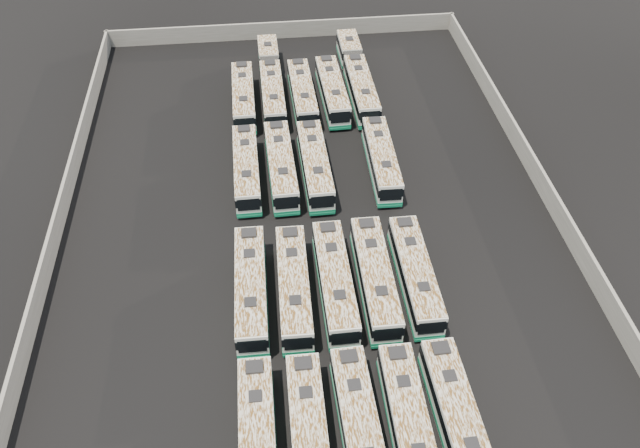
{
  "coord_description": "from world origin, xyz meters",
  "views": [
    {
      "loc": [
        -3.62,
        -39.54,
        39.41
      ],
      "look_at": [
        0.7,
        -0.84,
        1.6
      ],
      "focal_mm": 35.0,
      "sensor_mm": 36.0,
      "label": 1
    }
  ],
  "objects_px": {
    "bus_midback_left": "(281,166)",
    "bus_back_left": "(271,81)",
    "bus_front_left": "(309,437)",
    "bus_back_right": "(332,91)",
    "bus_midfront_far_left": "(251,288)",
    "bus_midback_far_right": "(381,160)",
    "bus_midback_center": "(315,165)",
    "bus_back_far_left": "(244,97)",
    "bus_back_far_right": "(357,76)",
    "bus_front_center": "(360,429)",
    "bus_front_far_right": "(457,419)",
    "bus_front_far_left": "(258,441)",
    "bus_midfront_far_right": "(415,274)",
    "bus_midback_far_left": "(247,169)",
    "bus_midfront_right": "(375,278)",
    "bus_back_center": "(303,94)",
    "bus_midfront_left": "(294,287)",
    "bus_midfront_center": "(335,282)",
    "bus_front_right": "(409,425)"
  },
  "relations": [
    {
      "from": "bus_front_far_right",
      "to": "bus_back_center",
      "type": "relative_size",
      "value": 1.01
    },
    {
      "from": "bus_front_left",
      "to": "bus_midback_far_right",
      "type": "distance_m",
      "value": 29.48
    },
    {
      "from": "bus_midfront_center",
      "to": "bus_back_right",
      "type": "relative_size",
      "value": 1.01
    },
    {
      "from": "bus_front_center",
      "to": "bus_midfront_right",
      "type": "distance_m",
      "value": 13.01
    },
    {
      "from": "bus_midfront_center",
      "to": "bus_back_right",
      "type": "height_order",
      "value": "bus_midfront_center"
    },
    {
      "from": "bus_midback_center",
      "to": "bus_back_far_left",
      "type": "height_order",
      "value": "bus_midback_center"
    },
    {
      "from": "bus_midfront_far_left",
      "to": "bus_back_left",
      "type": "height_order",
      "value": "bus_midfront_far_left"
    },
    {
      "from": "bus_back_far_right",
      "to": "bus_midback_far_left",
      "type": "bearing_deg",
      "value": -130.51
    },
    {
      "from": "bus_back_left",
      "to": "bus_back_center",
      "type": "bearing_deg",
      "value": -43.32
    },
    {
      "from": "bus_back_left",
      "to": "bus_midfront_left",
      "type": "bearing_deg",
      "value": -90.03
    },
    {
      "from": "bus_front_far_right",
      "to": "bus_midback_center",
      "type": "distance_m",
      "value": 28.23
    },
    {
      "from": "bus_midfront_right",
      "to": "bus_front_far_right",
      "type": "bearing_deg",
      "value": -74.95
    },
    {
      "from": "bus_midback_center",
      "to": "bus_back_left",
      "type": "relative_size",
      "value": 0.66
    },
    {
      "from": "bus_back_right",
      "to": "bus_front_center",
      "type": "bearing_deg",
      "value": -96.05
    },
    {
      "from": "bus_midback_left",
      "to": "bus_back_left",
      "type": "height_order",
      "value": "bus_midback_left"
    },
    {
      "from": "bus_back_center",
      "to": "bus_midback_far_right",
      "type": "bearing_deg",
      "value": -63.28
    },
    {
      "from": "bus_front_far_left",
      "to": "bus_midback_left",
      "type": "height_order",
      "value": "bus_midback_left"
    },
    {
      "from": "bus_back_center",
      "to": "bus_midfront_left",
      "type": "bearing_deg",
      "value": -97.66
    },
    {
      "from": "bus_midback_far_left",
      "to": "bus_back_left",
      "type": "xyz_separation_m",
      "value": [
        3.23,
        15.54,
        0.01
      ]
    },
    {
      "from": "bus_midback_left",
      "to": "bus_midback_far_right",
      "type": "distance_m",
      "value": 9.79
    },
    {
      "from": "bus_back_left",
      "to": "bus_back_right",
      "type": "height_order",
      "value": "bus_back_right"
    },
    {
      "from": "bus_front_far_left",
      "to": "bus_midfront_far_right",
      "type": "xyz_separation_m",
      "value": [
        13.14,
        12.75,
        0.01
      ]
    },
    {
      "from": "bus_midfront_center",
      "to": "bus_midback_center",
      "type": "relative_size",
      "value": 1.0
    },
    {
      "from": "bus_back_far_left",
      "to": "bus_midback_far_right",
      "type": "bearing_deg",
      "value": -44.23
    },
    {
      "from": "bus_midfront_far_right",
      "to": "bus_back_left",
      "type": "bearing_deg",
      "value": 108.13
    },
    {
      "from": "bus_midback_far_left",
      "to": "bus_back_far_right",
      "type": "distance_m",
      "value": 20.31
    },
    {
      "from": "bus_midback_far_right",
      "to": "bus_front_far_left",
      "type": "bearing_deg",
      "value": -113.9
    },
    {
      "from": "bus_back_center",
      "to": "bus_midfront_right",
      "type": "bearing_deg",
      "value": -84.17
    },
    {
      "from": "bus_front_far_left",
      "to": "bus_back_far_left",
      "type": "height_order",
      "value": "bus_front_far_left"
    },
    {
      "from": "bus_front_far_left",
      "to": "bus_midfront_left",
      "type": "height_order",
      "value": "bus_midfront_left"
    },
    {
      "from": "bus_front_left",
      "to": "bus_back_far_right",
      "type": "bearing_deg",
      "value": 77.82
    },
    {
      "from": "bus_back_far_left",
      "to": "bus_back_right",
      "type": "relative_size",
      "value": 0.98
    },
    {
      "from": "bus_midfront_far_left",
      "to": "bus_back_far_right",
      "type": "distance_m",
      "value": 33.26
    },
    {
      "from": "bus_front_center",
      "to": "bus_back_far_right",
      "type": "relative_size",
      "value": 0.63
    },
    {
      "from": "bus_midback_far_right",
      "to": "bus_back_left",
      "type": "distance_m",
      "value": 18.47
    },
    {
      "from": "bus_back_far_right",
      "to": "bus_back_center",
      "type": "bearing_deg",
      "value": -155.46
    },
    {
      "from": "bus_midback_center",
      "to": "bus_midback_far_right",
      "type": "xyz_separation_m",
      "value": [
        6.54,
        0.19,
        -0.04
      ]
    },
    {
      "from": "bus_midback_far_right",
      "to": "bus_back_right",
      "type": "relative_size",
      "value": 0.98
    },
    {
      "from": "bus_back_far_left",
      "to": "bus_front_center",
      "type": "bearing_deg",
      "value": -80.93
    },
    {
      "from": "bus_front_far_right",
      "to": "bus_midfront_right",
      "type": "bearing_deg",
      "value": 103.14
    },
    {
      "from": "bus_midfront_left",
      "to": "bus_midfront_right",
      "type": "xyz_separation_m",
      "value": [
        6.53,
        0.17,
        0.04
      ]
    },
    {
      "from": "bus_front_center",
      "to": "bus_front_right",
      "type": "bearing_deg",
      "value": -2.6
    },
    {
      "from": "bus_front_far_right",
      "to": "bus_midfront_left",
      "type": "distance_m",
      "value": 15.86
    },
    {
      "from": "bus_front_left",
      "to": "bus_back_right",
      "type": "distance_m",
      "value": 41.04
    },
    {
      "from": "bus_front_center",
      "to": "bus_midback_far_right",
      "type": "xyz_separation_m",
      "value": [
        6.5,
        27.61,
        -0.0
      ]
    },
    {
      "from": "bus_front_far_right",
      "to": "bus_back_center",
      "type": "height_order",
      "value": "bus_front_far_right"
    },
    {
      "from": "bus_back_right",
      "to": "bus_back_left",
      "type": "bearing_deg",
      "value": 155.18
    },
    {
      "from": "bus_midfront_right",
      "to": "bus_midfront_far_right",
      "type": "height_order",
      "value": "bus_midfront_right"
    },
    {
      "from": "bus_back_left",
      "to": "bus_back_far_right",
      "type": "height_order",
      "value": "bus_back_far_right"
    },
    {
      "from": "bus_midback_left",
      "to": "bus_back_center",
      "type": "bearing_deg",
      "value": 74.26
    }
  ]
}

